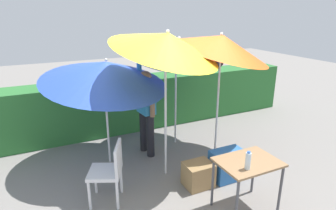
{
  "coord_description": "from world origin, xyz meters",
  "views": [
    {
      "loc": [
        -1.97,
        -3.82,
        2.64
      ],
      "look_at": [
        0.0,
        0.3,
        1.1
      ],
      "focal_mm": 30.78,
      "sensor_mm": 36.0,
      "label": 1
    }
  ],
  "objects_px": {
    "crate_cardboard": "(198,175)",
    "umbrella_navy": "(221,44)",
    "person_vendor": "(146,107)",
    "chair_plastic": "(110,169)",
    "bottle_water": "(248,161)",
    "cooler_box": "(228,165)",
    "umbrella_yellow": "(178,47)",
    "umbrella_rainbow": "(167,43)",
    "umbrella_orange": "(105,72)",
    "folding_table": "(248,167)"
  },
  "relations": [
    {
      "from": "crate_cardboard",
      "to": "umbrella_navy",
      "type": "bearing_deg",
      "value": 42.48
    },
    {
      "from": "person_vendor",
      "to": "chair_plastic",
      "type": "height_order",
      "value": "person_vendor"
    },
    {
      "from": "bottle_water",
      "to": "chair_plastic",
      "type": "bearing_deg",
      "value": 142.67
    },
    {
      "from": "cooler_box",
      "to": "umbrella_yellow",
      "type": "bearing_deg",
      "value": 95.28
    },
    {
      "from": "umbrella_yellow",
      "to": "umbrella_rainbow",
      "type": "bearing_deg",
      "value": -125.23
    },
    {
      "from": "crate_cardboard",
      "to": "cooler_box",
      "type": "bearing_deg",
      "value": -1.34
    },
    {
      "from": "umbrella_navy",
      "to": "chair_plastic",
      "type": "relative_size",
      "value": 2.81
    },
    {
      "from": "crate_cardboard",
      "to": "bottle_water",
      "type": "relative_size",
      "value": 1.79
    },
    {
      "from": "umbrella_orange",
      "to": "folding_table",
      "type": "relative_size",
      "value": 2.67
    },
    {
      "from": "crate_cardboard",
      "to": "chair_plastic",
      "type": "bearing_deg",
      "value": 170.56
    },
    {
      "from": "umbrella_yellow",
      "to": "folding_table",
      "type": "bearing_deg",
      "value": -92.98
    },
    {
      "from": "umbrella_yellow",
      "to": "chair_plastic",
      "type": "distance_m",
      "value": 2.59
    },
    {
      "from": "umbrella_orange",
      "to": "folding_table",
      "type": "distance_m",
      "value": 2.66
    },
    {
      "from": "chair_plastic",
      "to": "bottle_water",
      "type": "height_order",
      "value": "bottle_water"
    },
    {
      "from": "umbrella_rainbow",
      "to": "chair_plastic",
      "type": "xyz_separation_m",
      "value": [
        -1.04,
        -0.34,
        -1.65
      ]
    },
    {
      "from": "crate_cardboard",
      "to": "umbrella_yellow",
      "type": "bearing_deg",
      "value": 75.11
    },
    {
      "from": "umbrella_orange",
      "to": "bottle_water",
      "type": "relative_size",
      "value": 8.89
    },
    {
      "from": "umbrella_rainbow",
      "to": "cooler_box",
      "type": "distance_m",
      "value": 2.17
    },
    {
      "from": "umbrella_rainbow",
      "to": "person_vendor",
      "type": "bearing_deg",
      "value": 93.2
    },
    {
      "from": "umbrella_yellow",
      "to": "cooler_box",
      "type": "distance_m",
      "value": 2.3
    },
    {
      "from": "umbrella_yellow",
      "to": "person_vendor",
      "type": "bearing_deg",
      "value": -166.17
    },
    {
      "from": "crate_cardboard",
      "to": "bottle_water",
      "type": "distance_m",
      "value": 1.13
    },
    {
      "from": "umbrella_yellow",
      "to": "umbrella_navy",
      "type": "xyz_separation_m",
      "value": [
        0.44,
        -0.75,
        0.11
      ]
    },
    {
      "from": "umbrella_navy",
      "to": "bottle_water",
      "type": "bearing_deg",
      "value": -112.84
    },
    {
      "from": "crate_cardboard",
      "to": "bottle_water",
      "type": "xyz_separation_m",
      "value": [
        0.14,
        -0.9,
        0.67
      ]
    },
    {
      "from": "person_vendor",
      "to": "chair_plastic",
      "type": "distance_m",
      "value": 1.56
    },
    {
      "from": "chair_plastic",
      "to": "crate_cardboard",
      "type": "distance_m",
      "value": 1.37
    },
    {
      "from": "person_vendor",
      "to": "crate_cardboard",
      "type": "xyz_separation_m",
      "value": [
        0.32,
        -1.35,
        -0.74
      ]
    },
    {
      "from": "folding_table",
      "to": "bottle_water",
      "type": "xyz_separation_m",
      "value": [
        -0.14,
        -0.15,
        0.2
      ]
    },
    {
      "from": "umbrella_yellow",
      "to": "person_vendor",
      "type": "relative_size",
      "value": 1.22
    },
    {
      "from": "umbrella_navy",
      "to": "folding_table",
      "type": "xyz_separation_m",
      "value": [
        -0.56,
        -1.53,
        -1.41
      ]
    },
    {
      "from": "chair_plastic",
      "to": "cooler_box",
      "type": "relative_size",
      "value": 1.65
    },
    {
      "from": "umbrella_yellow",
      "to": "umbrella_navy",
      "type": "height_order",
      "value": "umbrella_navy"
    },
    {
      "from": "crate_cardboard",
      "to": "umbrella_orange",
      "type": "bearing_deg",
      "value": 127.38
    },
    {
      "from": "person_vendor",
      "to": "umbrella_rainbow",
      "type": "bearing_deg",
      "value": -86.8
    },
    {
      "from": "folding_table",
      "to": "umbrella_rainbow",
      "type": "bearing_deg",
      "value": 113.27
    },
    {
      "from": "umbrella_navy",
      "to": "crate_cardboard",
      "type": "xyz_separation_m",
      "value": [
        -0.85,
        -0.78,
        -1.87
      ]
    },
    {
      "from": "umbrella_navy",
      "to": "bottle_water",
      "type": "xyz_separation_m",
      "value": [
        -0.7,
        -1.67,
        -1.2
      ]
    },
    {
      "from": "cooler_box",
      "to": "folding_table",
      "type": "relative_size",
      "value": 0.68
    },
    {
      "from": "cooler_box",
      "to": "crate_cardboard",
      "type": "distance_m",
      "value": 0.55
    },
    {
      "from": "umbrella_rainbow",
      "to": "umbrella_orange",
      "type": "height_order",
      "value": "umbrella_rainbow"
    },
    {
      "from": "umbrella_yellow",
      "to": "chair_plastic",
      "type": "relative_size",
      "value": 2.57
    },
    {
      "from": "folding_table",
      "to": "person_vendor",
      "type": "bearing_deg",
      "value": 106.16
    },
    {
      "from": "umbrella_orange",
      "to": "folding_table",
      "type": "bearing_deg",
      "value": -57.91
    },
    {
      "from": "umbrella_rainbow",
      "to": "umbrella_orange",
      "type": "bearing_deg",
      "value": 133.76
    },
    {
      "from": "umbrella_navy",
      "to": "person_vendor",
      "type": "distance_m",
      "value": 1.72
    },
    {
      "from": "umbrella_rainbow",
      "to": "umbrella_navy",
      "type": "xyz_separation_m",
      "value": [
        1.12,
        0.22,
        -0.1
      ]
    },
    {
      "from": "umbrella_orange",
      "to": "bottle_water",
      "type": "bearing_deg",
      "value": -62.42
    },
    {
      "from": "umbrella_rainbow",
      "to": "umbrella_orange",
      "type": "distance_m",
      "value": 1.2
    },
    {
      "from": "person_vendor",
      "to": "bottle_water",
      "type": "height_order",
      "value": "person_vendor"
    }
  ]
}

